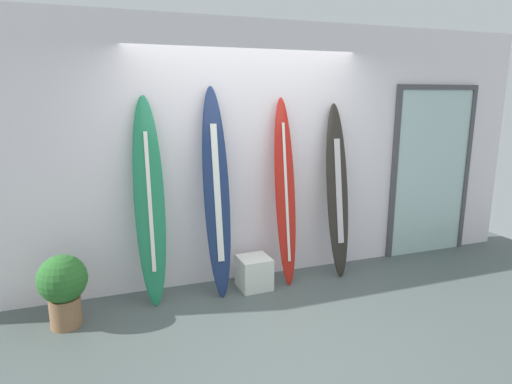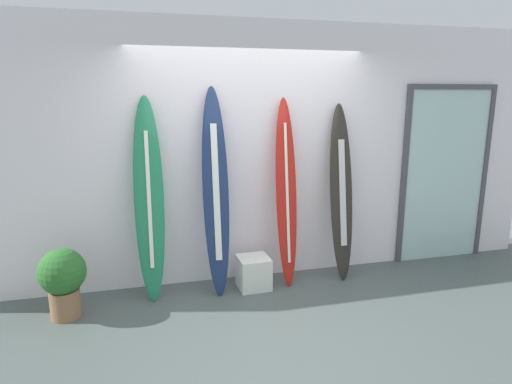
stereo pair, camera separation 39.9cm
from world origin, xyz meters
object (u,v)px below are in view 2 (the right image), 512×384
surfboard_crimson (286,194)px  surfboard_emerald (149,200)px  glass_door (445,172)px  surfboard_charcoal (341,194)px  display_block_left (254,272)px  surfboard_navy (216,193)px  potted_plant (63,278)px

surfboard_crimson → surfboard_emerald: bearing=179.5°
surfboard_emerald → glass_door: (3.55, 0.21, 0.09)m
surfboard_emerald → surfboard_charcoal: bearing=-0.2°
surfboard_charcoal → display_block_left: (-1.02, -0.08, -0.79)m
surfboard_navy → potted_plant: bearing=-170.6°
surfboard_navy → potted_plant: (-1.47, -0.24, -0.66)m
surfboard_crimson → glass_door: glass_door is taller
surfboard_emerald → surfboard_crimson: size_ratio=1.01×
surfboard_crimson → surfboard_charcoal: surfboard_crimson is taller
surfboard_crimson → glass_door: 2.14m
surfboard_crimson → potted_plant: bearing=-173.4°
surfboard_navy → surfboard_charcoal: 1.41m
surfboard_navy → surfboard_crimson: surfboard_navy is taller
surfboard_charcoal → surfboard_emerald: bearing=179.8°
surfboard_navy → potted_plant: surfboard_navy is taller
surfboard_emerald → display_block_left: size_ratio=5.94×
display_block_left → surfboard_crimson: bearing=11.0°
surfboard_navy → display_block_left: bearing=-8.6°
surfboard_crimson → glass_door: size_ratio=0.93×
display_block_left → potted_plant: potted_plant is taller
surfboard_navy → surfboard_charcoal: size_ratio=1.09×
surfboard_emerald → glass_door: bearing=3.3°
glass_door → potted_plant: 4.44m
display_block_left → potted_plant: bearing=-174.3°
surfboard_navy → glass_door: size_ratio=0.99×
surfboard_charcoal → potted_plant: 2.94m
surfboard_emerald → glass_door: size_ratio=0.94×
surfboard_emerald → surfboard_navy: surfboard_navy is taller
glass_door → potted_plant: glass_door is taller
glass_door → surfboard_emerald: bearing=-176.7°
surfboard_charcoal → surfboard_crimson: bearing=-179.7°
glass_door → surfboard_navy: bearing=-175.4°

